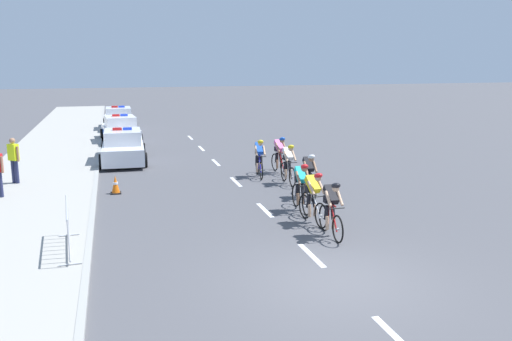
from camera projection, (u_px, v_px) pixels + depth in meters
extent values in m
plane|color=#4C4C51|center=(337.00, 280.00, 11.30)|extent=(160.00, 160.00, 0.00)
cube|color=#A3A099|center=(46.00, 167.00, 22.66)|extent=(4.37, 60.00, 0.12)
cube|color=#9E9E99|center=(98.00, 165.00, 23.19)|extent=(0.16, 60.00, 0.13)
cube|color=white|center=(397.00, 338.00, 8.93)|extent=(0.14, 1.60, 0.01)
cube|color=white|center=(311.00, 255.00, 12.71)|extent=(0.14, 1.60, 0.01)
cube|color=white|center=(265.00, 210.00, 16.48)|extent=(0.14, 1.60, 0.01)
cube|color=white|center=(236.00, 182.00, 20.26)|extent=(0.14, 1.60, 0.01)
cube|color=white|center=(216.00, 162.00, 24.04)|extent=(0.14, 1.60, 0.01)
cube|color=white|center=(201.00, 148.00, 27.82)|extent=(0.14, 1.60, 0.01)
cube|color=white|center=(190.00, 138.00, 31.60)|extent=(0.14, 1.60, 0.01)
torus|color=black|center=(338.00, 229.00, 13.50)|extent=(0.07, 0.73, 0.72)
cylinder|color=#99999E|center=(338.00, 229.00, 13.50)|extent=(0.06, 0.06, 0.06)
torus|color=black|center=(324.00, 218.00, 14.45)|extent=(0.07, 0.73, 0.72)
cylinder|color=#99999E|center=(324.00, 218.00, 14.45)|extent=(0.06, 0.06, 0.06)
cylinder|color=#B21919|center=(332.00, 204.00, 13.82)|extent=(0.05, 0.55, 0.04)
cylinder|color=#B21919|center=(334.00, 218.00, 13.72)|extent=(0.06, 0.48, 0.63)
cylinder|color=#B21919|center=(329.00, 213.00, 14.07)|extent=(0.04, 0.04, 0.65)
cylinder|color=black|center=(337.00, 208.00, 13.49)|extent=(0.42, 0.04, 0.03)
cube|color=black|center=(329.00, 201.00, 14.00)|extent=(0.11, 0.22, 0.05)
cube|color=black|center=(331.00, 194.00, 13.84)|extent=(0.30, 0.55, 0.47)
cube|color=black|center=(329.00, 199.00, 13.98)|extent=(0.29, 0.21, 0.18)
cylinder|color=black|center=(333.00, 212.00, 14.02)|extent=(0.12, 0.23, 0.40)
cylinder|color=tan|center=(334.00, 223.00, 14.00)|extent=(0.09, 0.16, 0.36)
cylinder|color=black|center=(326.00, 213.00, 13.98)|extent=(0.12, 0.17, 0.40)
cylinder|color=tan|center=(327.00, 223.00, 13.96)|extent=(0.09, 0.13, 0.36)
cylinder|color=tan|center=(340.00, 198.00, 13.68)|extent=(0.09, 0.40, 0.35)
cylinder|color=tan|center=(328.00, 199.00, 13.61)|extent=(0.09, 0.40, 0.35)
sphere|color=tan|center=(336.00, 188.00, 13.50)|extent=(0.19, 0.19, 0.19)
ellipsoid|color=black|center=(336.00, 186.00, 13.48)|extent=(0.24, 0.32, 0.24)
torus|color=black|center=(321.00, 216.00, 14.66)|extent=(0.12, 0.72, 0.72)
cylinder|color=#99999E|center=(321.00, 216.00, 14.66)|extent=(0.07, 0.07, 0.06)
torus|color=black|center=(305.00, 206.00, 15.57)|extent=(0.12, 0.72, 0.72)
cylinder|color=#99999E|center=(305.00, 206.00, 15.57)|extent=(0.07, 0.07, 0.06)
cylinder|color=white|center=(314.00, 193.00, 14.96)|extent=(0.10, 0.55, 0.04)
cylinder|color=white|center=(316.00, 206.00, 14.87)|extent=(0.09, 0.48, 0.63)
cylinder|color=white|center=(310.00, 202.00, 15.20)|extent=(0.04, 0.04, 0.65)
cylinder|color=black|center=(320.00, 197.00, 14.65)|extent=(0.42, 0.07, 0.03)
cube|color=black|center=(311.00, 190.00, 15.13)|extent=(0.12, 0.23, 0.05)
cube|color=yellow|center=(313.00, 184.00, 14.98)|extent=(0.34, 0.57, 0.46)
cube|color=black|center=(311.00, 189.00, 15.12)|extent=(0.30, 0.23, 0.18)
cylinder|color=black|center=(314.00, 200.00, 15.17)|extent=(0.13, 0.23, 0.40)
cylinder|color=tan|center=(315.00, 210.00, 15.16)|extent=(0.11, 0.16, 0.36)
cylinder|color=black|center=(308.00, 201.00, 15.11)|extent=(0.13, 0.18, 0.40)
cylinder|color=tan|center=(310.00, 211.00, 15.09)|extent=(0.10, 0.13, 0.36)
cylinder|color=tan|center=(321.00, 187.00, 14.85)|extent=(0.12, 0.41, 0.35)
cylinder|color=tan|center=(311.00, 188.00, 14.74)|extent=(0.12, 0.41, 0.35)
sphere|color=tan|center=(318.00, 178.00, 14.66)|extent=(0.19, 0.19, 0.19)
ellipsoid|color=red|center=(318.00, 176.00, 14.63)|extent=(0.26, 0.34, 0.24)
torus|color=black|center=(306.00, 204.00, 15.88)|extent=(0.06, 0.72, 0.72)
cylinder|color=#99999E|center=(306.00, 204.00, 15.88)|extent=(0.06, 0.06, 0.06)
torus|color=black|center=(296.00, 195.00, 16.83)|extent=(0.06, 0.72, 0.72)
cylinder|color=#99999E|center=(296.00, 195.00, 16.83)|extent=(0.06, 0.06, 0.06)
cylinder|color=black|center=(302.00, 183.00, 16.20)|extent=(0.05, 0.55, 0.04)
cylinder|color=black|center=(303.00, 194.00, 16.10)|extent=(0.05, 0.48, 0.63)
cylinder|color=black|center=(299.00, 191.00, 16.45)|extent=(0.04, 0.04, 0.65)
cylinder|color=black|center=(305.00, 186.00, 15.87)|extent=(0.42, 0.04, 0.03)
cube|color=black|center=(300.00, 180.00, 16.38)|extent=(0.11, 0.22, 0.05)
cube|color=#19B2B7|center=(301.00, 174.00, 16.22)|extent=(0.29, 0.55, 0.47)
cube|color=black|center=(300.00, 179.00, 16.36)|extent=(0.28, 0.21, 0.18)
cylinder|color=black|center=(303.00, 190.00, 16.41)|extent=(0.12, 0.23, 0.40)
cylinder|color=#9E7051|center=(303.00, 199.00, 16.39)|extent=(0.09, 0.16, 0.36)
cylinder|color=black|center=(297.00, 190.00, 16.37)|extent=(0.11, 0.17, 0.40)
cylinder|color=#9E7051|center=(298.00, 199.00, 16.34)|extent=(0.09, 0.12, 0.36)
cylinder|color=#9E7051|center=(308.00, 177.00, 16.06)|extent=(0.09, 0.40, 0.35)
cylinder|color=#9E7051|center=(298.00, 178.00, 15.99)|extent=(0.09, 0.40, 0.35)
sphere|color=#9E7051|center=(304.00, 169.00, 15.89)|extent=(0.19, 0.19, 0.19)
ellipsoid|color=red|center=(304.00, 167.00, 15.86)|extent=(0.24, 0.32, 0.24)
torus|color=black|center=(313.00, 190.00, 17.46)|extent=(0.09, 0.73, 0.72)
cylinder|color=#99999E|center=(313.00, 190.00, 17.46)|extent=(0.06, 0.06, 0.06)
torus|color=black|center=(304.00, 184.00, 18.41)|extent=(0.09, 0.73, 0.72)
cylinder|color=#99999E|center=(304.00, 184.00, 18.41)|extent=(0.06, 0.06, 0.06)
cylinder|color=black|center=(309.00, 172.00, 17.78)|extent=(0.07, 0.55, 0.04)
cylinder|color=black|center=(310.00, 182.00, 17.68)|extent=(0.07, 0.48, 0.63)
cylinder|color=black|center=(307.00, 179.00, 18.03)|extent=(0.04, 0.04, 0.65)
cylinder|color=black|center=(312.00, 174.00, 17.44)|extent=(0.42, 0.05, 0.03)
cube|color=black|center=(307.00, 169.00, 17.96)|extent=(0.11, 0.23, 0.05)
cube|color=black|center=(308.00, 164.00, 17.80)|extent=(0.31, 0.55, 0.47)
cube|color=black|center=(307.00, 168.00, 17.94)|extent=(0.29, 0.22, 0.18)
cylinder|color=black|center=(310.00, 178.00, 17.98)|extent=(0.12, 0.23, 0.40)
cylinder|color=#9E7051|center=(311.00, 186.00, 17.96)|extent=(0.10, 0.16, 0.36)
cylinder|color=black|center=(305.00, 179.00, 17.95)|extent=(0.12, 0.17, 0.40)
cylinder|color=#9E7051|center=(306.00, 187.00, 17.92)|extent=(0.10, 0.13, 0.36)
cylinder|color=#9E7051|center=(315.00, 167.00, 17.63)|extent=(0.10, 0.40, 0.35)
cylinder|color=#9E7051|center=(306.00, 167.00, 17.57)|extent=(0.10, 0.40, 0.35)
sphere|color=#9E7051|center=(311.00, 159.00, 17.46)|extent=(0.19, 0.19, 0.19)
ellipsoid|color=white|center=(311.00, 157.00, 17.44)|extent=(0.25, 0.33, 0.24)
torus|color=black|center=(292.00, 177.00, 19.43)|extent=(0.05, 0.72, 0.72)
cylinder|color=#99999E|center=(292.00, 177.00, 19.43)|extent=(0.06, 0.06, 0.06)
torus|color=black|center=(284.00, 172.00, 20.37)|extent=(0.05, 0.72, 0.72)
cylinder|color=#99999E|center=(284.00, 172.00, 20.37)|extent=(0.06, 0.06, 0.06)
cylinder|color=black|center=(289.00, 160.00, 19.74)|extent=(0.04, 0.55, 0.04)
cylinder|color=black|center=(290.00, 170.00, 19.64)|extent=(0.04, 0.48, 0.63)
cylinder|color=black|center=(287.00, 167.00, 19.99)|extent=(0.04, 0.04, 0.65)
cylinder|color=black|center=(292.00, 163.00, 19.42)|extent=(0.42, 0.03, 0.03)
cube|color=black|center=(287.00, 158.00, 19.92)|extent=(0.10, 0.22, 0.05)
cube|color=white|center=(288.00, 154.00, 19.76)|extent=(0.28, 0.54, 0.46)
cube|color=black|center=(287.00, 157.00, 19.90)|extent=(0.28, 0.20, 0.18)
cylinder|color=black|center=(290.00, 167.00, 19.95)|extent=(0.11, 0.22, 0.40)
cylinder|color=tan|center=(290.00, 174.00, 19.93)|extent=(0.09, 0.15, 0.36)
cylinder|color=black|center=(285.00, 167.00, 19.91)|extent=(0.11, 0.17, 0.40)
cylinder|color=tan|center=(286.00, 174.00, 19.88)|extent=(0.09, 0.12, 0.36)
cylinder|color=tan|center=(294.00, 156.00, 19.61)|extent=(0.08, 0.40, 0.35)
cylinder|color=tan|center=(286.00, 156.00, 19.53)|extent=(0.08, 0.40, 0.35)
sphere|color=tan|center=(291.00, 149.00, 19.43)|extent=(0.19, 0.19, 0.19)
ellipsoid|color=yellow|center=(291.00, 147.00, 19.41)|extent=(0.23, 0.31, 0.24)
torus|color=black|center=(261.00, 170.00, 20.60)|extent=(0.13, 0.72, 0.72)
cylinder|color=#99999E|center=(261.00, 170.00, 20.60)|extent=(0.07, 0.07, 0.06)
torus|color=black|center=(257.00, 165.00, 21.56)|extent=(0.13, 0.72, 0.72)
cylinder|color=#99999E|center=(257.00, 165.00, 21.56)|extent=(0.07, 0.07, 0.06)
cylinder|color=#1E1E99|center=(259.00, 155.00, 20.92)|extent=(0.10, 0.55, 0.04)
cylinder|color=#1E1E99|center=(260.00, 164.00, 20.82)|extent=(0.09, 0.48, 0.63)
cylinder|color=#1E1E99|center=(259.00, 161.00, 21.18)|extent=(0.04, 0.04, 0.65)
cylinder|color=black|center=(261.00, 157.00, 20.59)|extent=(0.42, 0.08, 0.03)
cube|color=black|center=(259.00, 153.00, 21.11)|extent=(0.12, 0.23, 0.05)
cube|color=blue|center=(259.00, 148.00, 20.94)|extent=(0.34, 0.57, 0.46)
cube|color=black|center=(259.00, 152.00, 21.09)|extent=(0.30, 0.23, 0.18)
cylinder|color=black|center=(261.00, 161.00, 21.12)|extent=(0.13, 0.23, 0.40)
cylinder|color=tan|center=(261.00, 167.00, 21.10)|extent=(0.11, 0.16, 0.36)
cylinder|color=black|center=(257.00, 161.00, 21.10)|extent=(0.13, 0.18, 0.40)
cylinder|color=tan|center=(257.00, 168.00, 21.07)|extent=(0.10, 0.13, 0.36)
cylinder|color=tan|center=(264.00, 150.00, 20.77)|extent=(0.12, 0.41, 0.35)
cylinder|color=tan|center=(256.00, 151.00, 20.72)|extent=(0.12, 0.41, 0.35)
sphere|color=tan|center=(260.00, 143.00, 20.60)|extent=(0.19, 0.19, 0.19)
ellipsoid|color=yellow|center=(260.00, 142.00, 20.58)|extent=(0.26, 0.34, 0.24)
torus|color=black|center=(284.00, 167.00, 21.33)|extent=(0.10, 0.73, 0.72)
cylinder|color=#99999E|center=(284.00, 167.00, 21.33)|extent=(0.06, 0.06, 0.06)
torus|color=black|center=(275.00, 162.00, 22.25)|extent=(0.10, 0.73, 0.72)
cylinder|color=#99999E|center=(275.00, 162.00, 22.25)|extent=(0.06, 0.06, 0.06)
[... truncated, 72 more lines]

